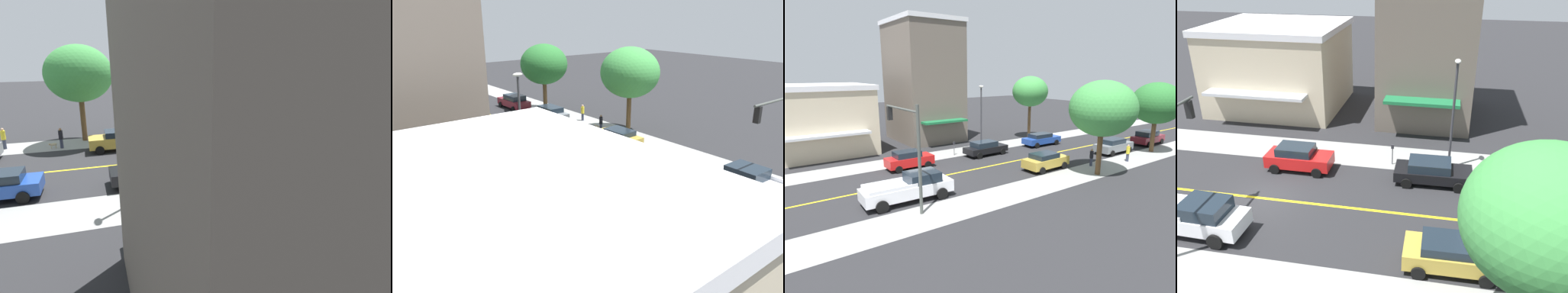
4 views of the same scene
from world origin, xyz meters
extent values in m
plane|color=#262628|center=(0.00, 0.00, 0.00)|extent=(140.00, 140.00, 0.00)
cube|color=gray|center=(-6.36, 0.00, 0.00)|extent=(3.34, 126.00, 0.01)
cube|color=gray|center=(6.36, 0.00, 0.00)|extent=(3.34, 126.00, 0.01)
cube|color=yellow|center=(0.00, 0.00, 0.00)|extent=(0.20, 126.00, 0.00)
cube|color=#665B51|center=(-14.91, 8.01, 7.07)|extent=(8.97, 7.14, 14.14)
cube|color=#196638|center=(-9.74, 8.01, 2.91)|extent=(1.37, 5.43, 0.24)
cylinder|color=brown|center=(7.28, 13.01, 1.78)|extent=(0.43, 0.43, 3.57)
ellipsoid|color=#3D8E42|center=(7.28, 13.01, 5.58)|extent=(5.37, 5.37, 4.56)
cylinder|color=yellow|center=(-5.33, 1.38, 0.34)|extent=(0.24, 0.24, 0.68)
sphere|color=#232328|center=(-5.33, 1.38, 0.75)|extent=(0.22, 0.22, 0.22)
cylinder|color=#232328|center=(-5.50, 1.38, 0.37)|extent=(0.10, 0.10, 0.10)
cylinder|color=#232328|center=(-5.16, 1.38, 0.37)|extent=(0.10, 0.10, 0.10)
cylinder|color=#4C4C51|center=(-5.41, 6.56, 0.58)|extent=(0.07, 0.07, 1.16)
cube|color=#2D2D33|center=(-5.41, 6.56, 1.29)|extent=(0.12, 0.18, 0.26)
cylinder|color=#474C47|center=(5.79, -2.57, 3.33)|extent=(0.20, 0.20, 6.67)
cylinder|color=#474C47|center=(3.37, -2.57, 6.21)|extent=(4.83, 0.14, 0.14)
cube|color=black|center=(1.36, -2.57, 5.71)|extent=(0.26, 0.32, 0.90)
sphere|color=red|center=(1.36, -2.57, 6.01)|extent=(0.20, 0.20, 0.20)
sphere|color=yellow|center=(1.36, -2.57, 5.71)|extent=(0.20, 0.20, 0.20)
sphere|color=green|center=(1.36, -2.57, 5.41)|extent=(0.20, 0.20, 0.20)
cylinder|color=#38383D|center=(-5.66, 10.20, 3.41)|extent=(0.16, 0.16, 6.82)
ellipsoid|color=silver|center=(-5.66, 10.20, 6.97)|extent=(0.70, 0.36, 0.24)
cube|color=red|center=(-3.66, 0.84, 0.71)|extent=(1.72, 4.16, 0.78)
cube|color=#19232D|center=(-3.66, 0.63, 1.36)|extent=(1.51, 2.25, 0.53)
cylinder|color=black|center=(-4.52, 2.21, 0.32)|extent=(0.22, 0.64, 0.64)
cylinder|color=black|center=(-2.80, 2.21, 0.32)|extent=(0.22, 0.64, 0.64)
cylinder|color=black|center=(-4.52, -0.53, 0.32)|extent=(0.22, 0.64, 0.64)
cylinder|color=black|center=(-2.80, -0.53, 0.32)|extent=(0.22, 0.64, 0.64)
cube|color=black|center=(-3.58, 9.30, 0.63)|extent=(1.93, 4.64, 0.61)
cube|color=#19232D|center=(-3.58, 9.07, 1.20)|extent=(1.67, 2.52, 0.53)
cylinder|color=black|center=(-4.53, 10.80, 0.32)|extent=(0.23, 0.64, 0.64)
cylinder|color=black|center=(-2.70, 10.84, 0.32)|extent=(0.23, 0.64, 0.64)
cylinder|color=black|center=(-4.47, 7.77, 0.32)|extent=(0.23, 0.64, 0.64)
cylinder|color=black|center=(-2.63, 7.80, 0.32)|extent=(0.23, 0.64, 0.64)
cube|color=#B29338|center=(3.65, 10.55, 0.70)|extent=(1.91, 4.32, 0.76)
cube|color=#19232D|center=(3.66, 10.33, 1.29)|extent=(1.65, 2.35, 0.43)
cylinder|color=black|center=(2.71, 11.94, 0.32)|extent=(0.23, 0.64, 0.64)
cylinder|color=black|center=(4.53, 11.98, 0.32)|extent=(0.23, 0.64, 0.64)
cylinder|color=black|center=(2.77, 9.11, 0.32)|extent=(0.23, 0.64, 0.64)
cylinder|color=black|center=(4.59, 9.15, 0.32)|extent=(0.23, 0.64, 0.64)
cylinder|color=black|center=(-4.39, 15.89, 0.32)|extent=(0.24, 0.65, 0.64)
cylinder|color=black|center=(-2.63, 15.84, 0.32)|extent=(0.24, 0.65, 0.64)
cube|color=silver|center=(3.40, -2.41, 0.79)|extent=(2.09, 6.08, 0.79)
cube|color=#19232D|center=(3.43, -1.32, 1.52)|extent=(1.83, 2.22, 0.67)
cube|color=silver|center=(2.48, -3.59, 1.31)|extent=(0.19, 3.13, 0.24)
cube|color=silver|center=(4.25, -3.64, 1.31)|extent=(0.19, 3.13, 0.24)
cylinder|color=black|center=(2.50, -0.33, 0.40)|extent=(0.30, 0.81, 0.80)
cylinder|color=black|center=(4.42, -0.39, 0.40)|extent=(0.30, 0.81, 0.80)
cylinder|color=black|center=(2.38, -4.43, 0.40)|extent=(0.30, 0.81, 0.80)
cylinder|color=black|center=(4.30, -4.48, 0.40)|extent=(0.30, 0.81, 0.80)
cylinder|color=#33384C|center=(6.46, 18.93, 0.38)|extent=(0.26, 0.26, 0.76)
cylinder|color=yellow|center=(6.46, 18.93, 1.11)|extent=(0.34, 0.34, 0.69)
sphere|color=tan|center=(6.46, 18.93, 1.56)|extent=(0.21, 0.21, 0.21)
cylinder|color=#33384C|center=(5.38, 14.74, 0.37)|extent=(0.25, 0.25, 0.73)
cylinder|color=black|center=(5.38, 14.74, 1.07)|extent=(0.33, 0.33, 0.67)
sphere|color=#936B4C|center=(5.38, 14.74, 1.51)|extent=(0.21, 0.21, 0.21)
ellipsoid|color=#C6B28C|center=(5.50, 15.34, 0.31)|extent=(0.37, 0.54, 0.22)
sphere|color=#C6B28C|center=(5.41, 15.61, 0.38)|extent=(0.18, 0.18, 0.18)
cylinder|color=#C6B28C|center=(5.44, 15.51, 0.10)|extent=(0.08, 0.08, 0.20)
cylinder|color=#C6B28C|center=(5.55, 15.18, 0.10)|extent=(0.08, 0.08, 0.20)
camera|label=1|loc=(-21.07, 12.21, 7.33)|focal=29.86mm
camera|label=2|loc=(-18.40, -12.98, 10.95)|focal=36.95mm
camera|label=3|loc=(22.93, -10.49, 8.45)|focal=30.00mm
camera|label=4|loc=(17.82, 9.72, 12.71)|focal=37.14mm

